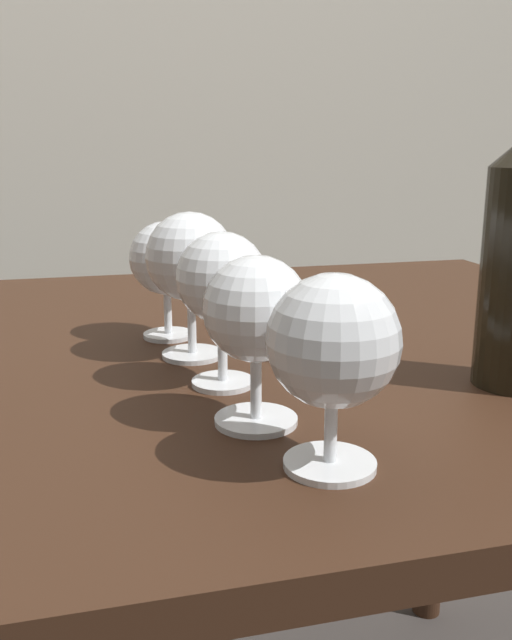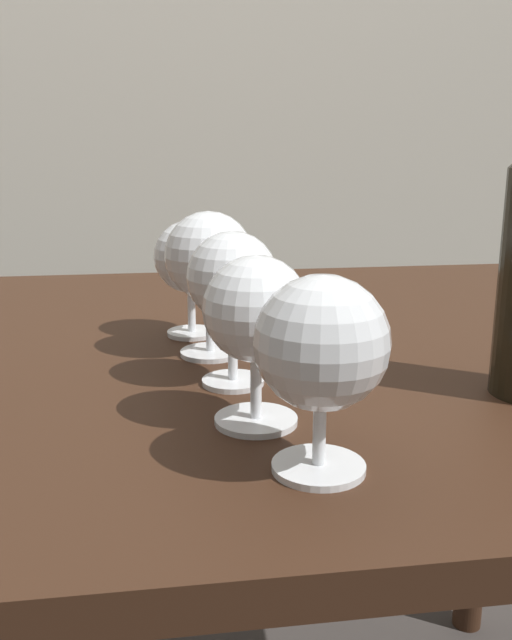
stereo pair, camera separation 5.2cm
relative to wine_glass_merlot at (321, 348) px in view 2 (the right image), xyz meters
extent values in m
cube|color=#382114|center=(-0.05, 0.32, -0.10)|extent=(1.21, 0.87, 0.03)
cylinder|color=#382114|center=(0.49, 0.70, -0.47)|extent=(0.06, 0.06, 0.70)
cylinder|color=white|center=(0.00, 0.00, -0.08)|extent=(0.06, 0.06, 0.00)
cylinder|color=white|center=(0.00, 0.00, -0.05)|extent=(0.01, 0.01, 0.06)
sphere|color=white|center=(0.00, 0.00, 0.00)|extent=(0.09, 0.09, 0.09)
ellipsoid|color=maroon|center=(0.00, 0.00, 0.00)|extent=(0.08, 0.08, 0.03)
cylinder|color=white|center=(-0.03, 0.09, -0.08)|extent=(0.07, 0.07, 0.00)
cylinder|color=white|center=(-0.03, 0.09, -0.05)|extent=(0.01, 0.01, 0.06)
sphere|color=white|center=(-0.03, 0.09, 0.01)|extent=(0.08, 0.08, 0.08)
ellipsoid|color=maroon|center=(-0.03, 0.09, 0.01)|extent=(0.07, 0.07, 0.04)
cylinder|color=white|center=(-0.04, 0.18, -0.08)|extent=(0.06, 0.06, 0.00)
cylinder|color=white|center=(-0.04, 0.18, -0.05)|extent=(0.01, 0.01, 0.07)
sphere|color=white|center=(-0.04, 0.18, 0.01)|extent=(0.08, 0.08, 0.08)
ellipsoid|color=#470A16|center=(-0.04, 0.18, 0.01)|extent=(0.07, 0.07, 0.03)
cylinder|color=white|center=(-0.05, 0.27, -0.08)|extent=(0.06, 0.06, 0.00)
cylinder|color=white|center=(-0.05, 0.27, -0.05)|extent=(0.01, 0.01, 0.07)
sphere|color=white|center=(-0.05, 0.27, 0.02)|extent=(0.09, 0.09, 0.09)
ellipsoid|color=#EACC66|center=(-0.05, 0.27, 0.02)|extent=(0.08, 0.08, 0.05)
cylinder|color=white|center=(-0.07, 0.35, -0.08)|extent=(0.06, 0.06, 0.00)
cylinder|color=white|center=(-0.07, 0.35, -0.05)|extent=(0.01, 0.01, 0.06)
sphere|color=white|center=(-0.07, 0.35, 0.00)|extent=(0.08, 0.08, 0.08)
ellipsoid|color=#380711|center=(-0.07, 0.35, 0.00)|extent=(0.07, 0.07, 0.03)
camera|label=1|loc=(-0.15, -0.40, 0.13)|focal=38.24mm
camera|label=2|loc=(-0.10, -0.41, 0.13)|focal=38.24mm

